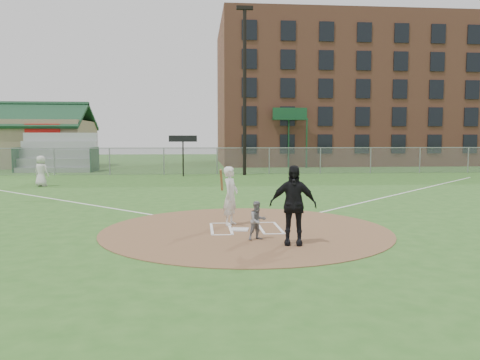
{
  "coord_description": "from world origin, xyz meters",
  "views": [
    {
      "loc": [
        -1.35,
        -13.47,
        2.66
      ],
      "look_at": [
        0.0,
        2.0,
        1.3
      ],
      "focal_mm": 35.0,
      "sensor_mm": 36.0,
      "label": 1
    }
  ],
  "objects": [
    {
      "name": "ground",
      "position": [
        0.0,
        0.0,
        0.0
      ],
      "size": [
        140.0,
        140.0,
        0.0
      ],
      "primitive_type": "plane",
      "color": "#2F6021",
      "rests_on": "ground"
    },
    {
      "name": "home_plate",
      "position": [
        -0.18,
        -0.08,
        0.04
      ],
      "size": [
        0.57,
        0.57,
        0.03
      ],
      "primitive_type": "cube",
      "rotation": [
        0.0,
        0.0,
        -0.19
      ],
      "color": "silver",
      "rests_on": "dirt_circle"
    },
    {
      "name": "bleachers",
      "position": [
        -13.0,
        26.2,
        1.59
      ],
      "size": [
        6.08,
        3.2,
        3.2
      ],
      "color": "#B7BABF",
      "rests_on": "ground"
    },
    {
      "name": "outfield_fence",
      "position": [
        0.0,
        22.0,
        1.02
      ],
      "size": [
        56.08,
        0.08,
        2.03
      ],
      "color": "slate",
      "rests_on": "ground"
    },
    {
      "name": "ondeck_player",
      "position": [
        -10.24,
        13.68,
        0.87
      ],
      "size": [
        0.99,
        0.82,
        1.74
      ],
      "primitive_type": "imported",
      "rotation": [
        0.0,
        0.0,
        2.78
      ],
      "color": "silver",
      "rests_on": "ground"
    },
    {
      "name": "foul_line_first",
      "position": [
        9.0,
        9.0,
        0.01
      ],
      "size": [
        17.04,
        17.04,
        0.01
      ],
      "primitive_type": "cube",
      "rotation": [
        0.0,
        0.0,
        -0.79
      ],
      "color": "white",
      "rests_on": "ground"
    },
    {
      "name": "light_pole",
      "position": [
        2.0,
        21.0,
        6.61
      ],
      "size": [
        1.2,
        0.3,
        12.22
      ],
      "color": "black",
      "rests_on": "ground"
    },
    {
      "name": "clubhouse",
      "position": [
        -18.0,
        32.99,
        2.39
      ],
      "size": [
        12.2,
        8.71,
        6.23
      ],
      "color": "gray",
      "rests_on": "ground"
    },
    {
      "name": "dirt_circle",
      "position": [
        0.0,
        0.0,
        0.01
      ],
      "size": [
        8.4,
        8.4,
        0.02
      ],
      "primitive_type": "cylinder",
      "color": "brown",
      "rests_on": "ground"
    },
    {
      "name": "brick_warehouse",
      "position": [
        16.0,
        37.96,
        7.5
      ],
      "size": [
        30.0,
        17.17,
        15.0
      ],
      "color": "#995742",
      "rests_on": "ground"
    },
    {
      "name": "catcher",
      "position": [
        0.16,
        -1.44,
        0.53
      ],
      "size": [
        0.61,
        0.55,
        1.02
      ],
      "primitive_type": "imported",
      "rotation": [
        0.0,
        0.0,
        0.41
      ],
      "color": "gray",
      "rests_on": "dirt_circle"
    },
    {
      "name": "foul_line_third",
      "position": [
        -9.0,
        9.0,
        0.01
      ],
      "size": [
        17.04,
        17.04,
        0.01
      ],
      "primitive_type": "cube",
      "rotation": [
        0.0,
        0.0,
        0.79
      ],
      "color": "white",
      "rests_on": "ground"
    },
    {
      "name": "batter_at_plate",
      "position": [
        -0.4,
        0.73,
        0.93
      ],
      "size": [
        0.71,
        1.09,
        1.81
      ],
      "color": "silver",
      "rests_on": "dirt_circle"
    },
    {
      "name": "umpire",
      "position": [
        0.97,
        -2.05,
        1.02
      ],
      "size": [
        1.25,
        0.72,
        2.0
      ],
      "primitive_type": "imported",
      "rotation": [
        0.0,
        0.0,
        -0.21
      ],
      "color": "black",
      "rests_on": "dirt_circle"
    },
    {
      "name": "batters_boxes",
      "position": [
        0.0,
        0.15,
        0.03
      ],
      "size": [
        2.08,
        1.88,
        0.01
      ],
      "color": "white",
      "rests_on": "dirt_circle"
    },
    {
      "name": "scoreboard_sign",
      "position": [
        -2.5,
        20.2,
        2.39
      ],
      "size": [
        2.0,
        0.1,
        2.93
      ],
      "color": "black",
      "rests_on": "ground"
    }
  ]
}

